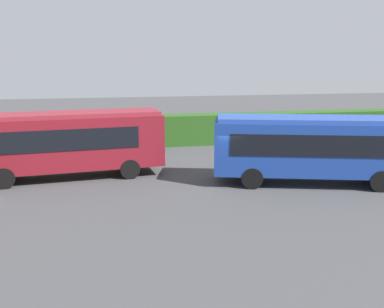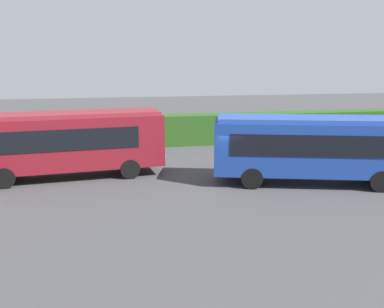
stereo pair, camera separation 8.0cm
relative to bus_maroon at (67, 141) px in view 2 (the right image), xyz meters
name	(u,v)px [view 2 (the right image)]	position (x,y,z in m)	size (l,w,h in m)	color
ground_plane	(237,182)	(8.16, -2.47, -1.91)	(98.20, 98.20, 0.00)	#424244
bus_maroon	(67,141)	(0.00, 0.00, 0.00)	(9.78, 3.31, 3.34)	maroon
bus_blue	(313,146)	(11.62, -3.40, -0.05)	(9.68, 4.95, 3.25)	navy
hedge_row	(196,129)	(8.16, 7.53, -0.87)	(61.10, 1.61, 2.10)	#27501A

